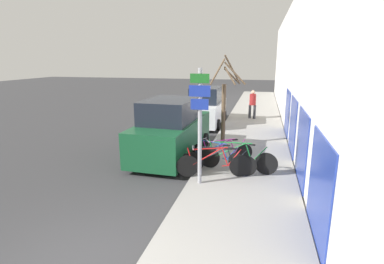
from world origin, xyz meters
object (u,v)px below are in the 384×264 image
Objects in this scene: signpost at (200,122)px; bicycle_3 at (217,155)px; bicycle_2 at (237,159)px; parked_car_1 at (206,108)px; parked_car_0 at (172,131)px; bicycle_0 at (214,164)px; street_tree at (225,104)px; bicycle_1 at (220,162)px; bicycle_4 at (224,153)px; pedestrian_near at (253,102)px.

signpost reaches higher than bicycle_3.
bicycle_2 is 7.76m from parked_car_1.
signpost is 1.29× the size of bicycle_2.
parked_car_0 is (-2.63, 1.39, 0.46)m from bicycle_2.
bicycle_2 is 1.31× the size of bicycle_3.
bicycle_3 is at bearing -10.13° from bicycle_0.
bicycle_3 is at bearing 80.21° from signpost.
parked_car_0 is 1.29× the size of street_tree.
bicycle_2 is at bearing -89.44° from bicycle_3.
bicycle_2 reaches higher than bicycle_1.
bicycle_2 is 1.35× the size of bicycle_4.
signpost is 1.74m from bicycle_1.
bicycle_0 is 0.88× the size of bicycle_2.
parked_car_1 is at bearing -12.75° from bicycle_4.
parked_car_0 is 2.81× the size of pedestrian_near.
bicycle_1 is 2.79m from parked_car_0.
bicycle_1 is 0.53× the size of parked_car_1.
parked_car_1 reaches higher than pedestrian_near.
parked_car_1 reaches higher than bicycle_2.
street_tree is (-0.09, 2.62, 1.37)m from bicycle_3.
parked_car_1 is (-1.88, 7.75, 0.44)m from bicycle_1.
bicycle_3 is (-0.20, 0.73, -0.02)m from bicycle_1.
bicycle_2 is at bearing 51.14° from signpost.
pedestrian_near is (0.84, 8.73, 0.62)m from bicycle_3.
parked_car_1 is (-1.68, 7.02, 0.46)m from bicycle_3.
bicycle_0 is at bearing -148.83° from bicycle_3.
street_tree is at bearing -84.55° from pedestrian_near.
signpost is 2.46m from bicycle_4.
pedestrian_near is 0.46× the size of street_tree.
signpost is 1.75× the size of bicycle_4.
parked_car_1 reaches higher than bicycle_1.
bicycle_4 is 6.95m from parked_car_1.
bicycle_1 is at bearing -37.42° from parked_car_0.
bicycle_0 is (0.34, 0.57, -1.44)m from signpost.
parked_car_1 is at bearing 99.32° from signpost.
bicycle_3 is 8.79m from pedestrian_near.
signpost is 3.23m from parked_car_0.
signpost is at bearing 150.50° from bicycle_1.
parked_car_0 is at bearing -138.90° from street_tree.
street_tree reaches higher than bicycle_3.
bicycle_3 is (-0.71, 0.36, -0.05)m from bicycle_2.
bicycle_0 is 0.97× the size of bicycle_1.
bicycle_4 is 1.11× the size of pedestrian_near.
bicycle_4 is (0.21, 0.34, 0.00)m from bicycle_3.
parked_car_1 is at bearing -131.68° from pedestrian_near.
street_tree is (1.83, 1.60, 0.85)m from parked_car_0.
signpost is 1.94× the size of pedestrian_near.
signpost is at bearing 147.84° from bicycle_2.
bicycle_2 is 1.50× the size of pedestrian_near.
bicycle_3 is 7.23m from parked_car_1.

